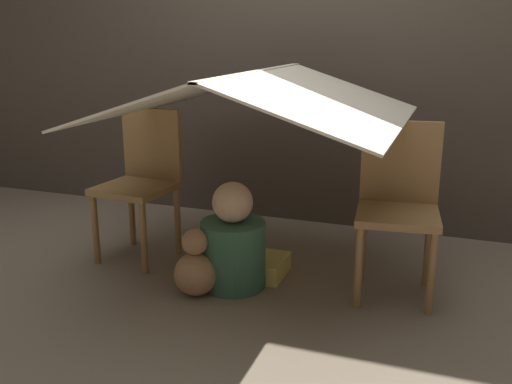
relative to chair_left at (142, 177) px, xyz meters
name	(u,v)px	position (x,y,z in m)	size (l,w,h in m)	color
ground_plane	(245,288)	(0.71, -0.23, -0.46)	(8.80, 8.80, 0.00)	gray
wall_back	(309,33)	(0.71, 0.93, 0.79)	(7.00, 0.05, 2.50)	#4C4238
chair_left	(142,177)	(0.00, 0.00, 0.00)	(0.42, 0.42, 0.84)	olive
chair_right	(398,201)	(1.42, 0.00, 0.00)	(0.42, 0.42, 0.84)	olive
sheet_canopy	(256,95)	(0.71, -0.07, 0.49)	(1.43, 1.40, 0.24)	silver
person_front	(233,245)	(0.64, -0.23, -0.24)	(0.33, 0.33, 0.55)	#38664C
floor_cushion	(254,265)	(0.69, -0.05, -0.41)	(0.34, 0.27, 0.10)	#E5CC66
plush_toy	(196,268)	(0.51, -0.38, -0.33)	(0.22, 0.22, 0.34)	tan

